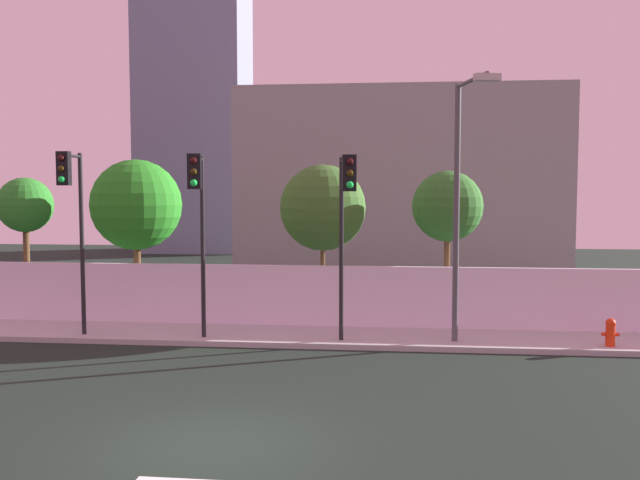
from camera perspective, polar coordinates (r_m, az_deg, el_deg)
name	(u,v)px	position (r m, az deg, el deg)	size (l,w,h in m)	color
ground_plane	(212,445)	(11.98, -8.90, -16.40)	(80.00, 80.00, 0.00)	black
sidewalk	(287,336)	(19.69, -2.71, -7.94)	(36.00, 2.40, 0.15)	#AEAEAE
perimeter_wall	(294,295)	(20.77, -2.18, -4.57)	(36.00, 0.18, 1.80)	silver
traffic_light_left	(198,207)	(18.46, -10.01, 2.74)	(0.38, 1.47, 4.97)	black
traffic_light_center	(345,208)	(17.70, 2.10, 2.65)	(0.54, 1.63, 4.91)	black
traffic_light_right	(73,204)	(19.90, -19.75, 2.79)	(0.35, 1.13, 5.07)	black
street_lamp_curbside	(461,189)	(18.35, 11.54, 4.14)	(0.87, 2.32, 6.81)	#4C4C51
fire_hydrant	(610,331)	(19.55, 22.85, -6.96)	(0.44, 0.26, 0.73)	red
roadside_tree_leftmost	(25,206)	(24.79, -23.16, 2.57)	(1.81, 1.81, 4.61)	brown
roadside_tree_midleft	(136,205)	(23.18, -14.93, 2.79)	(2.94, 2.94, 5.19)	brown
roadside_tree_midright	(323,208)	(21.77, 0.22, 2.66)	(2.72, 2.72, 5.00)	brown
roadside_tree_rightmost	(448,207)	(21.72, 10.49, 2.71)	(2.20, 2.20, 4.80)	brown
low_building_distant	(399,184)	(34.33, 6.57, 4.61)	(15.44, 6.00, 8.99)	gray
tower_on_skyline	(194,63)	(49.00, -10.37, 14.15)	(7.12, 5.00, 25.54)	slate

